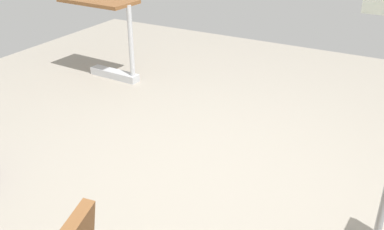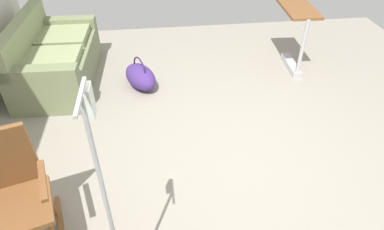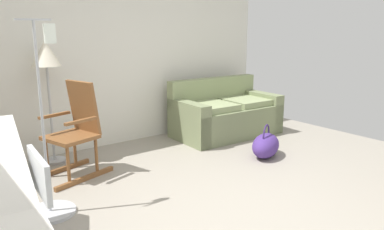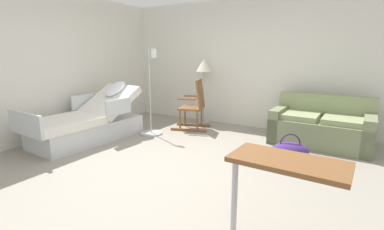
# 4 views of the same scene
# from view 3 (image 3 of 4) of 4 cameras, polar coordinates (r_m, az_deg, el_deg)

# --- Properties ---
(ground_plane) EXTENTS (6.69, 6.69, 0.00)m
(ground_plane) POSITION_cam_3_polar(r_m,az_deg,el_deg) (3.45, 5.30, -14.97)
(ground_plane) COLOR gray
(back_wall) EXTENTS (5.55, 0.10, 2.70)m
(back_wall) POSITION_cam_3_polar(r_m,az_deg,el_deg) (5.29, -14.18, 9.72)
(back_wall) COLOR silver
(back_wall) RESTS_ON ground
(couch) EXTENTS (1.63, 0.91, 0.85)m
(couch) POSITION_cam_3_polar(r_m,az_deg,el_deg) (5.83, 5.02, -0.03)
(couch) COLOR #737D57
(couch) RESTS_ON ground
(rocking_chair) EXTENTS (0.86, 0.67, 1.05)m
(rocking_chair) POSITION_cam_3_polar(r_m,az_deg,el_deg) (4.38, -17.08, -2.31)
(rocking_chair) COLOR brown
(rocking_chair) RESTS_ON ground
(floor_lamp) EXTENTS (0.34, 0.34, 1.48)m
(floor_lamp) POSITION_cam_3_polar(r_m,az_deg,el_deg) (4.76, -21.07, 7.47)
(floor_lamp) COLOR #B2B5BA
(floor_lamp) RESTS_ON ground
(duffel_bag) EXTENTS (0.64, 0.55, 0.43)m
(duffel_bag) POSITION_cam_3_polar(r_m,az_deg,el_deg) (4.93, 11.02, -4.49)
(duffel_bag) COLOR #472D7A
(duffel_bag) RESTS_ON ground
(iv_pole) EXTENTS (0.44, 0.44, 1.69)m
(iv_pole) POSITION_cam_3_polar(r_m,az_deg,el_deg) (3.61, -20.65, -10.15)
(iv_pole) COLOR #B2B5BA
(iv_pole) RESTS_ON ground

